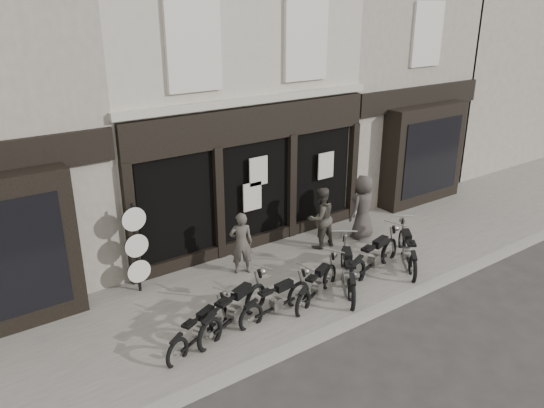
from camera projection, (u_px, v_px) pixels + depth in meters
ground_plane at (328, 293)px, 12.25m from camera, size 90.00×90.00×0.00m
pavement at (303, 276)px, 12.92m from camera, size 30.00×4.20×0.12m
kerb at (367, 315)px, 11.28m from camera, size 30.00×0.25×0.13m
central_building at (196, 84)px, 15.32m from camera, size 7.30×6.22×8.34m
neighbour_right at (356, 71)px, 18.76m from camera, size 5.60×6.73×8.34m
filler_right at (489, 56)px, 23.27m from camera, size 11.00×6.00×8.20m
motorcycle_0 at (200, 332)px, 10.20m from camera, size 1.77×1.00×0.90m
motorcycle_1 at (235, 312)px, 10.71m from camera, size 2.13×1.11×1.08m
motorcycle_2 at (276, 303)px, 11.16m from camera, size 1.98×0.54×0.95m
motorcycle_3 at (317, 287)px, 11.78m from camera, size 1.85×1.04×0.94m
motorcycle_4 at (348, 274)px, 12.22m from camera, size 1.61×1.97×1.10m
motorcycle_5 at (374, 259)px, 12.91m from camera, size 2.24×0.89×1.09m
motorcycle_6 at (407, 252)px, 13.32m from camera, size 1.59×1.84×1.05m
man_left at (241, 243)px, 12.71m from camera, size 0.67×0.57×1.55m
man_centre at (321, 218)px, 14.04m from camera, size 0.83×0.66×1.68m
man_right at (363, 207)px, 14.59m from camera, size 0.97×0.72×1.81m
advert_sign_post at (137, 253)px, 11.77m from camera, size 0.55×0.35×2.24m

